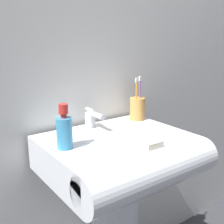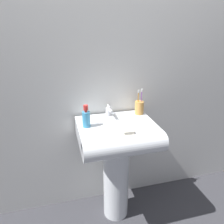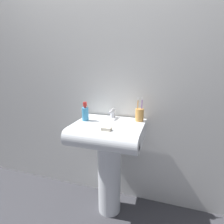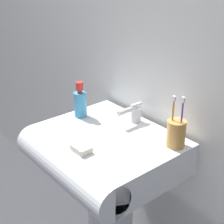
{
  "view_description": "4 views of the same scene",
  "coord_description": "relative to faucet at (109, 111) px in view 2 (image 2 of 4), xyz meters",
  "views": [
    {
      "loc": [
        -0.62,
        -0.83,
        1.22
      ],
      "look_at": [
        -0.01,
        0.01,
        0.94
      ],
      "focal_mm": 45.0,
      "sensor_mm": 36.0,
      "label": 1
    },
    {
      "loc": [
        -0.4,
        -1.37,
        1.52
      ],
      "look_at": [
        -0.03,
        -0.0,
        0.94
      ],
      "focal_mm": 35.0,
      "sensor_mm": 36.0,
      "label": 2
    },
    {
      "loc": [
        0.43,
        -1.28,
        1.29
      ],
      "look_at": [
        0.03,
        -0.02,
        0.94
      ],
      "focal_mm": 28.0,
      "sensor_mm": 36.0,
      "label": 3
    },
    {
      "loc": [
        0.93,
        -0.77,
        1.51
      ],
      "look_at": [
        0.01,
        -0.0,
        0.95
      ],
      "focal_mm": 55.0,
      "sensor_mm": 36.0,
      "label": 4
    }
  ],
  "objects": [
    {
      "name": "ground_plane",
      "position": [
        0.02,
        -0.14,
        -0.89
      ],
      "size": [
        6.0,
        6.0,
        0.0
      ],
      "primitive_type": "plane",
      "color": "#38383D",
      "rests_on": "ground"
    },
    {
      "name": "wall_back",
      "position": [
        0.02,
        0.11,
        0.31
      ],
      "size": [
        5.0,
        0.05,
        2.4
      ],
      "primitive_type": "cube",
      "color": "silver",
      "rests_on": "ground"
    },
    {
      "name": "sink_pedestal",
      "position": [
        0.02,
        -0.14,
        -0.53
      ],
      "size": [
        0.2,
        0.2,
        0.71
      ],
      "primitive_type": "cylinder",
      "color": "white",
      "rests_on": "ground"
    },
    {
      "name": "sink_basin",
      "position": [
        0.02,
        -0.2,
        -0.11
      ],
      "size": [
        0.56,
        0.49,
        0.14
      ],
      "color": "white",
      "rests_on": "sink_pedestal"
    },
    {
      "name": "faucet",
      "position": [
        0.0,
        0.0,
        0.0
      ],
      "size": [
        0.04,
        0.13,
        0.08
      ],
      "color": "silver",
      "rests_on": "sink_basin"
    },
    {
      "name": "toothbrush_cup",
      "position": [
        0.24,
        -0.01,
        0.01
      ],
      "size": [
        0.07,
        0.07,
        0.2
      ],
      "color": "#D19347",
      "rests_on": "sink_basin"
    },
    {
      "name": "soap_bottle",
      "position": [
        -0.2,
        -0.14,
        0.02
      ],
      "size": [
        0.06,
        0.06,
        0.16
      ],
      "color": "#3F99CC",
      "rests_on": "sink_basin"
    },
    {
      "name": "bar_soap",
      "position": [
        0.05,
        -0.31,
        -0.03
      ],
      "size": [
        0.07,
        0.05,
        0.02
      ],
      "primitive_type": "cube",
      "color": "silver",
      "rests_on": "sink_basin"
    }
  ]
}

